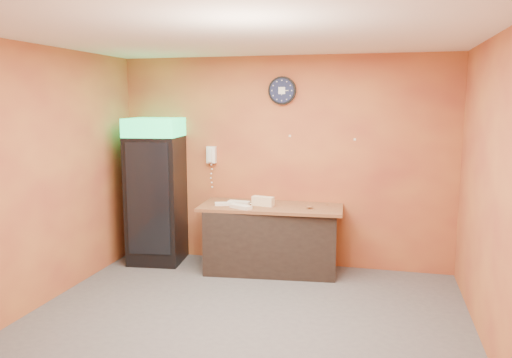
% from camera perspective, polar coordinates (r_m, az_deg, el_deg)
% --- Properties ---
extents(floor, '(4.50, 4.50, 0.00)m').
position_cam_1_polar(floor, '(5.22, -1.51, -16.14)').
color(floor, '#47474C').
rests_on(floor, ground).
extents(back_wall, '(4.50, 0.02, 2.80)m').
position_cam_1_polar(back_wall, '(6.72, 3.03, 1.98)').
color(back_wall, '#C17636').
rests_on(back_wall, floor).
extents(left_wall, '(0.02, 4.00, 2.80)m').
position_cam_1_polar(left_wall, '(5.81, -23.45, 0.18)').
color(left_wall, '#C17636').
rests_on(left_wall, floor).
extents(right_wall, '(0.02, 4.00, 2.80)m').
position_cam_1_polar(right_wall, '(4.72, 25.75, -1.83)').
color(right_wall, '#C17636').
rests_on(right_wall, floor).
extents(ceiling, '(4.50, 4.00, 0.02)m').
position_cam_1_polar(ceiling, '(4.76, -1.65, 16.04)').
color(ceiling, white).
rests_on(ceiling, back_wall).
extents(beverage_cooler, '(0.77, 0.78, 1.98)m').
position_cam_1_polar(beverage_cooler, '(6.95, -11.47, -1.56)').
color(beverage_cooler, black).
rests_on(beverage_cooler, floor).
extents(prep_counter, '(1.74, 0.92, 0.83)m').
position_cam_1_polar(prep_counter, '(6.57, 1.74, -6.92)').
color(prep_counter, black).
rests_on(prep_counter, floor).
extents(wall_clock, '(0.37, 0.06, 0.37)m').
position_cam_1_polar(wall_clock, '(6.65, 3.01, 10.06)').
color(wall_clock, black).
rests_on(wall_clock, back_wall).
extents(wall_phone, '(0.13, 0.11, 0.23)m').
position_cam_1_polar(wall_phone, '(6.92, -5.14, 2.77)').
color(wall_phone, white).
rests_on(wall_phone, back_wall).
extents(butcher_paper, '(1.87, 0.90, 0.04)m').
position_cam_1_polar(butcher_paper, '(6.47, 1.76, -3.20)').
color(butcher_paper, brown).
rests_on(butcher_paper, prep_counter).
extents(sub_roll_stack, '(0.30, 0.16, 0.12)m').
position_cam_1_polar(sub_roll_stack, '(6.42, 0.79, -2.55)').
color(sub_roll_stack, beige).
rests_on(sub_roll_stack, butcher_paper).
extents(wrapped_sandwich_left, '(0.27, 0.17, 0.04)m').
position_cam_1_polar(wrapped_sandwich_left, '(6.48, -3.61, -2.85)').
color(wrapped_sandwich_left, silver).
rests_on(wrapped_sandwich_left, butcher_paper).
extents(wrapped_sandwich_mid, '(0.31, 0.23, 0.04)m').
position_cam_1_polar(wrapped_sandwich_mid, '(6.28, -1.75, -3.18)').
color(wrapped_sandwich_mid, silver).
rests_on(wrapped_sandwich_mid, butcher_paper).
extents(wrapped_sandwich_right, '(0.30, 0.14, 0.04)m').
position_cam_1_polar(wrapped_sandwich_right, '(6.54, -1.96, -2.71)').
color(wrapped_sandwich_right, silver).
rests_on(wrapped_sandwich_right, butcher_paper).
extents(kitchen_tool, '(0.06, 0.06, 0.06)m').
position_cam_1_polar(kitchen_tool, '(6.47, 0.51, -2.75)').
color(kitchen_tool, silver).
rests_on(kitchen_tool, butcher_paper).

